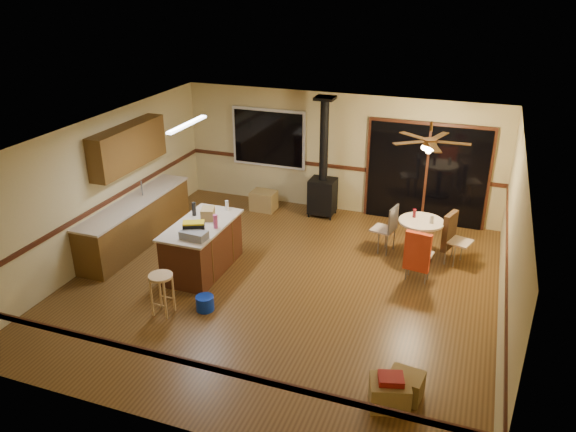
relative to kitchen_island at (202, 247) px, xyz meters
The scene contains 35 objects.
floor 1.57m from the kitchen_island, ahead, with size 7.00×7.00×0.00m, color brown.
ceiling 2.62m from the kitchen_island, ahead, with size 7.00×7.00×0.00m, color silver.
wall_back 3.90m from the kitchen_island, 66.80° to the left, with size 7.00×7.00×0.00m, color tan.
wall_front 3.90m from the kitchen_island, 66.80° to the right, with size 7.00×7.00×0.00m, color tan.
wall_left 2.17m from the kitchen_island, behind, with size 7.00×7.00×0.00m, color tan.
wall_right 5.07m from the kitchen_island, ahead, with size 7.00×7.00×0.00m, color tan.
chair_rail 1.60m from the kitchen_island, ahead, with size 7.00×7.00×0.08m, color #401D10, non-canonical shape.
window 3.61m from the kitchen_island, 91.66° to the left, with size 1.72×0.10×1.32m, color black.
sliding_door 4.88m from the kitchen_island, 45.42° to the left, with size 2.52×0.10×2.10m, color black.
lower_cabinets 1.77m from the kitchen_island, 163.61° to the left, with size 0.60×3.00×0.86m, color brown.
countertop 1.82m from the kitchen_island, 163.61° to the left, with size 0.64×3.04×0.04m, color #C1B096.
upper_cabinets 2.43m from the kitchen_island, 159.02° to the left, with size 0.35×2.00×0.80m, color brown.
kitchen_island is the anchor object (origin of this frame).
wood_stove 3.33m from the kitchen_island, 66.91° to the left, with size 0.55×0.50×2.52m.
ceiling_fan 4.33m from the kitchen_island, 25.77° to the left, with size 0.24×0.24×0.55m.
fluorescent_strip 2.15m from the kitchen_island, 135.00° to the left, with size 0.10×1.20×0.04m, color white.
toolbox_grey 0.78m from the kitchen_island, 72.68° to the right, with size 0.44×0.24×0.14m, color slate.
toolbox_black 0.68m from the kitchen_island, 77.16° to the right, with size 0.35×0.19×0.20m, color black.
toolbox_yellow_lid 0.78m from the kitchen_island, 77.16° to the right, with size 0.35×0.19×0.03m, color gold.
box_on_island 0.60m from the kitchen_island, 85.23° to the left, with size 0.22×0.30×0.20m, color olive.
bottle_dark 0.70m from the kitchen_island, 134.51° to the left, with size 0.07×0.07×0.25m, color black.
bottle_pink 0.65m from the kitchen_island, 10.78° to the right, with size 0.08×0.08×0.24m, color #D84C8C.
bottle_white 0.90m from the kitchen_island, 76.76° to the left, with size 0.06×0.06×0.19m, color white.
bar_stool 1.47m from the kitchen_island, 87.26° to the right, with size 0.38×0.38×0.68m, color tan.
blue_bucket 1.36m from the kitchen_island, 61.34° to the right, with size 0.29×0.29×0.24m, color #0D2FBE.
dining_table 3.95m from the kitchen_island, 25.77° to the left, with size 0.82×0.82×0.78m.
glass_red 3.88m from the kitchen_island, 28.07° to the left, with size 0.06×0.06×0.16m, color #590C14.
glass_cream 4.11m from the kitchen_island, 24.04° to the left, with size 0.07×0.07×0.15m, color beige.
chair_left 3.46m from the kitchen_island, 31.20° to the left, with size 0.49×0.48×0.51m.
chair_near 3.73m from the kitchen_island, 12.97° to the left, with size 0.48×0.52×0.70m.
chair_right 4.48m from the kitchen_island, 24.06° to the left, with size 0.57×0.54×0.70m.
box_under_window 2.91m from the kitchen_island, 90.39° to the left, with size 0.54×0.43×0.43m, color olive.
box_corner_a 4.41m from the kitchen_island, 31.26° to the right, with size 0.48×0.41×0.37m, color olive.
box_corner_b 4.44m from the kitchen_island, 27.74° to the right, with size 0.42×0.36×0.34m, color olive.
box_small_red 4.40m from the kitchen_island, 31.26° to the right, with size 0.30×0.25×0.08m, color maroon.
Camera 1 is at (2.93, -7.79, 4.96)m, focal length 35.00 mm.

